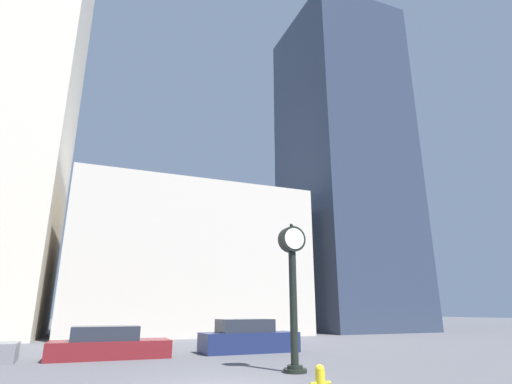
{
  "coord_description": "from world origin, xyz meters",
  "views": [
    {
      "loc": [
        -3.37,
        -10.64,
        1.89
      ],
      "look_at": [
        5.23,
        10.8,
        8.76
      ],
      "focal_mm": 28.0,
      "sensor_mm": 36.0,
      "label": 1
    }
  ],
  "objects_px": {
    "street_clock": "(293,280)",
    "fire_hydrant_near": "(320,381)",
    "car_maroon": "(109,345)",
    "car_navy": "(248,338)"
  },
  "relations": [
    {
      "from": "street_clock",
      "to": "fire_hydrant_near",
      "type": "relative_size",
      "value": 6.8
    },
    {
      "from": "car_maroon",
      "to": "fire_hydrant_near",
      "type": "relative_size",
      "value": 6.78
    },
    {
      "from": "car_navy",
      "to": "fire_hydrant_near",
      "type": "xyz_separation_m",
      "value": [
        -2.08,
        -10.07,
        -0.27
      ]
    },
    {
      "from": "car_maroon",
      "to": "street_clock",
      "type": "bearing_deg",
      "value": -49.29
    },
    {
      "from": "street_clock",
      "to": "car_maroon",
      "type": "bearing_deg",
      "value": 130.23
    },
    {
      "from": "car_maroon",
      "to": "fire_hydrant_near",
      "type": "distance_m",
      "value": 10.77
    },
    {
      "from": "street_clock",
      "to": "car_maroon",
      "type": "xyz_separation_m",
      "value": [
        -5.34,
        6.32,
        -2.34
      ]
    },
    {
      "from": "car_navy",
      "to": "car_maroon",
      "type": "bearing_deg",
      "value": 179.4
    },
    {
      "from": "street_clock",
      "to": "fire_hydrant_near",
      "type": "bearing_deg",
      "value": -108.62
    },
    {
      "from": "car_maroon",
      "to": "car_navy",
      "type": "bearing_deg",
      "value": 1.58
    }
  ]
}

